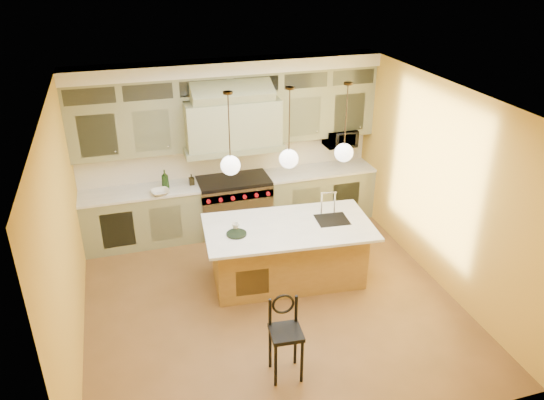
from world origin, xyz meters
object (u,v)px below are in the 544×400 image
object	(u,v)px
kitchen_island	(288,251)
range	(234,204)
microwave	(340,138)
counter_stool	(285,333)

from	to	relation	value
kitchen_island	range	bearing A→B (deg)	108.46
kitchen_island	microwave	xyz separation A→B (m)	(1.54, 1.80, 0.98)
range	counter_stool	distance (m)	3.53
range	counter_stool	world-z (taller)	counter_stool
range	microwave	bearing A→B (deg)	3.12
range	kitchen_island	xyz separation A→B (m)	(0.41, -1.70, -0.01)
kitchen_island	counter_stool	size ratio (longest dim) A/B	2.43
range	microwave	world-z (taller)	microwave
range	microwave	size ratio (longest dim) A/B	2.21
counter_stool	microwave	bearing A→B (deg)	63.79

